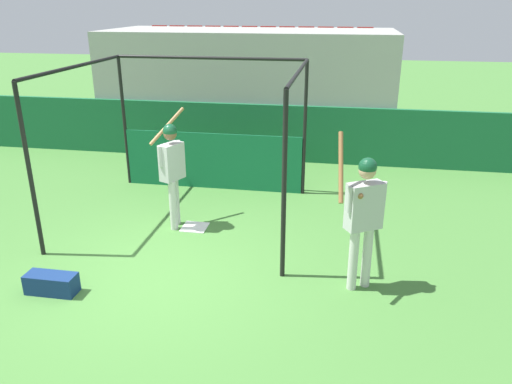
# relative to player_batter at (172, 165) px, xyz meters

# --- Properties ---
(ground_plane) EXTENTS (60.00, 60.00, 0.00)m
(ground_plane) POSITION_rel_player_batter_xyz_m (0.27, -1.81, -1.14)
(ground_plane) COLOR #477F38
(outfield_wall) EXTENTS (24.00, 0.12, 1.40)m
(outfield_wall) POSITION_rel_player_batter_xyz_m (0.27, 4.21, -0.44)
(outfield_wall) COLOR #196038
(outfield_wall) RESTS_ON ground
(bleacher_section) EXTENTS (7.60, 3.20, 3.08)m
(bleacher_section) POSITION_rel_player_batter_xyz_m (0.27, 5.87, 0.40)
(bleacher_section) COLOR #9E9E99
(bleacher_section) RESTS_ON ground
(batting_cage) EXTENTS (3.89, 3.47, 2.75)m
(batting_cage) POSITION_rel_player_batter_xyz_m (0.18, 1.41, 0.02)
(batting_cage) COLOR black
(batting_cage) RESTS_ON ground
(home_plate) EXTENTS (0.44, 0.44, 0.02)m
(home_plate) POSITION_rel_player_batter_xyz_m (0.36, -0.01, -1.13)
(home_plate) COLOR white
(home_plate) RESTS_ON ground
(player_batter) EXTENTS (0.61, 0.94, 2.01)m
(player_batter) POSITION_rel_player_batter_xyz_m (0.00, 0.00, 0.00)
(player_batter) COLOR silver
(player_batter) RESTS_ON ground
(player_waiting) EXTENTS (0.69, 0.70, 2.21)m
(player_waiting) POSITION_rel_player_batter_xyz_m (3.17, -1.51, 0.03)
(player_waiting) COLOR silver
(player_waiting) RESTS_ON ground
(equipment_bag) EXTENTS (0.70, 0.28, 0.28)m
(equipment_bag) POSITION_rel_player_batter_xyz_m (-0.97, -2.38, -1.00)
(equipment_bag) COLOR navy
(equipment_bag) RESTS_ON ground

